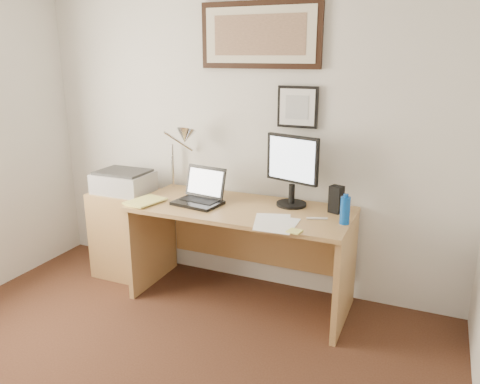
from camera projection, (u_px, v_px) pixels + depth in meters
The scene contains 17 objects.
wall_back at pixel (242, 130), 3.64m from camera, with size 3.50×0.02×2.50m, color silver.
side_cabinet at pixel (127, 233), 3.95m from camera, with size 0.50×0.40×0.73m, color #A17743.
water_bottle at pixel (345, 210), 3.04m from camera, with size 0.06×0.06×0.18m, color #0D4BAF.
bottle_cap at pixel (346, 196), 3.01m from camera, with size 0.03×0.03×0.02m, color #0D4BAF.
speaker at pixel (336, 199), 3.26m from camera, with size 0.09×0.07×0.19m, color black.
paper_sheet_a at pixel (272, 222), 3.09m from camera, with size 0.23×0.34×0.00m, color white.
paper_sheet_b at pixel (279, 225), 3.04m from camera, with size 0.22×0.31×0.00m, color white.
sticky_pad at pixel (295, 231), 2.91m from camera, with size 0.08×0.08×0.01m, color #EBE96F.
marker_pen at pixel (317, 218), 3.14m from camera, with size 0.02×0.02×0.14m, color white.
book at pixel (136, 199), 3.55m from camera, with size 0.20×0.28×0.02m, color #E5DE6C.
desk at pixel (245, 233), 3.54m from camera, with size 1.60×0.70×0.75m.
laptop at pixel (201, 195), 3.48m from camera, with size 0.37×0.34×0.26m.
lcd_monitor at pixel (292, 167), 3.35m from camera, with size 0.41×0.22×0.52m.
printer at pixel (124, 182), 3.82m from camera, with size 0.44×0.34×0.18m.
desk_lamp at pixel (184, 138), 3.64m from camera, with size 0.29×0.27×0.53m.
picture_large at pixel (260, 35), 3.36m from camera, with size 0.92×0.04×0.47m.
picture_small at pixel (298, 107), 3.39m from camera, with size 0.30×0.03×0.30m.
Camera 1 is at (1.42, -1.34, 1.82)m, focal length 35.00 mm.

